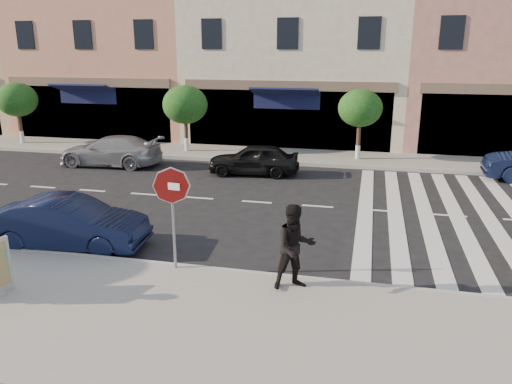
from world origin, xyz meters
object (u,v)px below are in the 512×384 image
(stop_sign, at_px, (172,195))
(car_near_mid, at_px, (69,223))
(car_far_left, at_px, (110,151))
(car_far_mid, at_px, (254,159))
(walker, at_px, (295,247))

(stop_sign, xyz_separation_m, car_near_mid, (-3.18, 0.85, -1.20))
(stop_sign, xyz_separation_m, car_far_left, (-6.72, 9.40, -1.21))
(car_near_mid, bearing_deg, stop_sign, -109.77)
(car_near_mid, bearing_deg, car_far_mid, -23.11)
(car_far_left, distance_m, car_far_mid, 6.33)
(walker, height_order, car_far_mid, walker)
(walker, bearing_deg, car_near_mid, 140.27)
(car_far_left, relative_size, car_far_mid, 1.22)
(car_far_left, xyz_separation_m, car_far_mid, (6.33, -0.13, -0.02))
(walker, xyz_separation_m, car_near_mid, (-5.92, 1.18, -0.39))
(stop_sign, bearing_deg, car_far_mid, 99.81)
(walker, xyz_separation_m, car_far_mid, (-3.13, 9.60, -0.43))
(stop_sign, height_order, car_far_left, stop_sign)
(car_near_mid, distance_m, car_far_mid, 8.87)
(stop_sign, relative_size, car_far_mid, 0.65)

